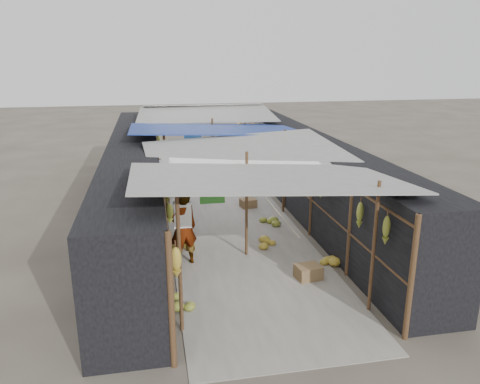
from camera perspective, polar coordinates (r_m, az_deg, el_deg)
ground at (r=9.09m, az=4.75°, el=-15.26°), size 80.00×80.00×0.00m
aisle_slab at (r=14.88m, az=-1.96°, el=-2.22°), size 3.60×16.00×0.02m
stall_left at (r=14.40m, az=-12.67°, el=1.48°), size 1.40×15.00×2.30m
stall_right at (r=15.19m, az=8.12°, el=2.49°), size 1.40×15.00×2.30m
crate_near at (r=10.55m, az=8.32°, el=-9.66°), size 0.59×0.50×0.32m
crate_mid at (r=15.11m, az=1.00°, el=-1.38°), size 0.55×0.47×0.29m
crate_back at (r=19.01m, az=-6.42°, el=2.24°), size 0.52×0.47×0.27m
black_basin at (r=17.64m, az=1.16°, el=1.06°), size 0.61×0.61×0.18m
vendor_elderly at (r=10.92m, az=-6.98°, el=-4.38°), size 0.75×0.59×1.82m
shopper_blue at (r=17.52m, az=-6.08°, el=3.14°), size 0.85×0.72×1.53m
vendor_seated at (r=17.29m, az=-0.63°, el=1.98°), size 0.36×0.60×0.90m
market_canopy at (r=14.63m, az=-2.17°, el=7.14°), size 5.62×15.20×2.77m
hanging_bananas at (r=14.67m, az=-2.11°, el=4.12°), size 3.96×14.10×0.82m
floor_bananas at (r=14.58m, az=-1.62°, el=-2.01°), size 4.05×10.72×0.36m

